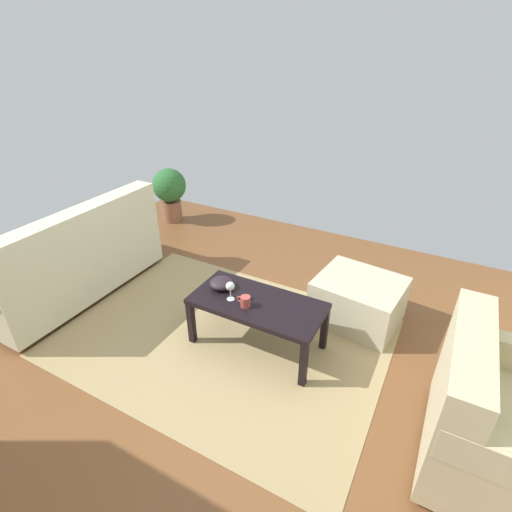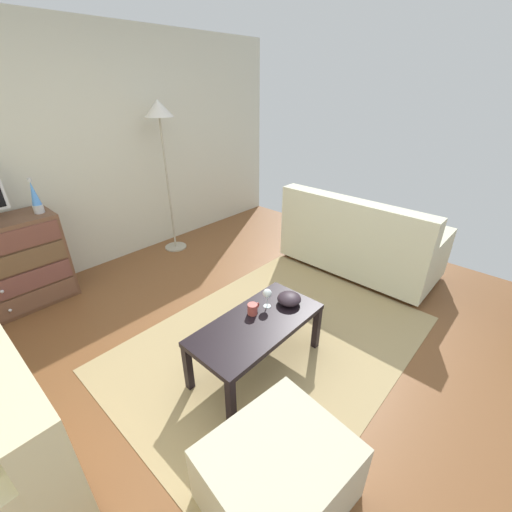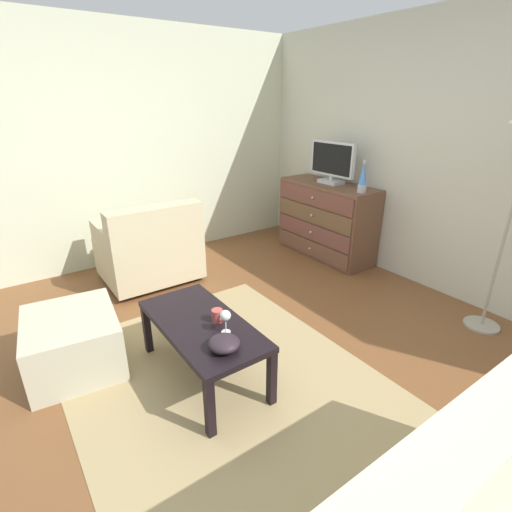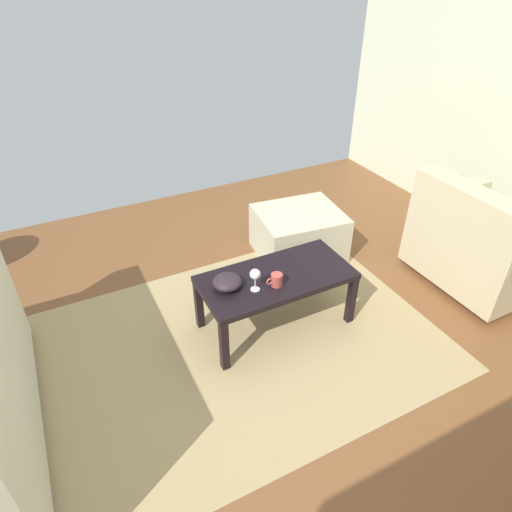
{
  "view_description": "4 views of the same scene",
  "coord_description": "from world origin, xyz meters",
  "px_view_note": "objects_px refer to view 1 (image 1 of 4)",
  "views": [
    {
      "loc": [
        -1.22,
        1.86,
        2.19
      ],
      "look_at": [
        -0.19,
        -0.07,
        0.96
      ],
      "focal_mm": 27.09,
      "sensor_mm": 36.0,
      "label": 1
    },
    {
      "loc": [
        -1.51,
        -1.54,
        1.98
      ],
      "look_at": [
        -0.02,
        -0.19,
        0.92
      ],
      "focal_mm": 23.15,
      "sensor_mm": 36.0,
      "label": 2
    },
    {
      "loc": [
        1.89,
        -1.22,
        1.8
      ],
      "look_at": [
        0.01,
        0.1,
        0.85
      ],
      "focal_mm": 26.8,
      "sensor_mm": 36.0,
      "label": 3
    },
    {
      "loc": [
        1.1,
        1.79,
        2.21
      ],
      "look_at": [
        0.14,
        -0.1,
        0.76
      ],
      "focal_mm": 31.16,
      "sensor_mm": 36.0,
      "label": 4
    }
  ],
  "objects_px": {
    "coffee_table": "(257,307)",
    "armchair": "(502,424)",
    "mug": "(245,301)",
    "ottoman": "(358,300)",
    "bowl_decorative": "(221,283)",
    "potted_plant": "(170,190)",
    "couch_large": "(71,261)",
    "wine_glass": "(230,287)"
  },
  "relations": [
    {
      "from": "coffee_table",
      "to": "ottoman",
      "type": "bearing_deg",
      "value": -131.17
    },
    {
      "from": "ottoman",
      "to": "couch_large",
      "type": "bearing_deg",
      "value": 18.94
    },
    {
      "from": "coffee_table",
      "to": "bowl_decorative",
      "type": "bearing_deg",
      "value": -4.98
    },
    {
      "from": "coffee_table",
      "to": "mug",
      "type": "relative_size",
      "value": 9.05
    },
    {
      "from": "coffee_table",
      "to": "wine_glass",
      "type": "xyz_separation_m",
      "value": [
        0.2,
        0.07,
        0.17
      ]
    },
    {
      "from": "couch_large",
      "to": "armchair",
      "type": "distance_m",
      "value": 3.59
    },
    {
      "from": "armchair",
      "to": "potted_plant",
      "type": "xyz_separation_m",
      "value": [
        3.86,
        -1.91,
        0.08
      ]
    },
    {
      "from": "bowl_decorative",
      "to": "couch_large",
      "type": "distance_m",
      "value": 1.6
    },
    {
      "from": "bowl_decorative",
      "to": "coffee_table",
      "type": "bearing_deg",
      "value": 175.02
    },
    {
      "from": "mug",
      "to": "armchair",
      "type": "height_order",
      "value": "armchair"
    },
    {
      "from": "bowl_decorative",
      "to": "couch_large",
      "type": "xyz_separation_m",
      "value": [
        1.58,
        0.19,
        -0.12
      ]
    },
    {
      "from": "bowl_decorative",
      "to": "armchair",
      "type": "bearing_deg",
      "value": 171.54
    },
    {
      "from": "wine_glass",
      "to": "armchair",
      "type": "height_order",
      "value": "armchair"
    },
    {
      "from": "armchair",
      "to": "potted_plant",
      "type": "relative_size",
      "value": 1.28
    },
    {
      "from": "coffee_table",
      "to": "mug",
      "type": "bearing_deg",
      "value": 59.77
    },
    {
      "from": "coffee_table",
      "to": "armchair",
      "type": "bearing_deg",
      "value": 170.82
    },
    {
      "from": "wine_glass",
      "to": "ottoman",
      "type": "xyz_separation_m",
      "value": [
        -0.81,
        -0.78,
        -0.34
      ]
    },
    {
      "from": "wine_glass",
      "to": "ottoman",
      "type": "relative_size",
      "value": 0.22
    },
    {
      "from": "wine_glass",
      "to": "couch_large",
      "type": "bearing_deg",
      "value": 3.11
    },
    {
      "from": "wine_glass",
      "to": "mug",
      "type": "xyz_separation_m",
      "value": [
        -0.14,
        0.02,
        -0.07
      ]
    },
    {
      "from": "coffee_table",
      "to": "potted_plant",
      "type": "height_order",
      "value": "potted_plant"
    },
    {
      "from": "mug",
      "to": "potted_plant",
      "type": "xyz_separation_m",
      "value": [
        2.14,
        -1.73,
        -0.04
      ]
    },
    {
      "from": "coffee_table",
      "to": "couch_large",
      "type": "distance_m",
      "value": 1.93
    },
    {
      "from": "armchair",
      "to": "potted_plant",
      "type": "distance_m",
      "value": 4.3
    },
    {
      "from": "mug",
      "to": "potted_plant",
      "type": "distance_m",
      "value": 2.75
    },
    {
      "from": "wine_glass",
      "to": "bowl_decorative",
      "type": "bearing_deg",
      "value": -34.15
    },
    {
      "from": "couch_large",
      "to": "potted_plant",
      "type": "bearing_deg",
      "value": -81.49
    },
    {
      "from": "mug",
      "to": "armchair",
      "type": "xyz_separation_m",
      "value": [
        -1.72,
        0.18,
        -0.12
      ]
    },
    {
      "from": "bowl_decorative",
      "to": "couch_large",
      "type": "relative_size",
      "value": 0.11
    },
    {
      "from": "mug",
      "to": "ottoman",
      "type": "xyz_separation_m",
      "value": [
        -0.67,
        -0.8,
        -0.27
      ]
    },
    {
      "from": "armchair",
      "to": "ottoman",
      "type": "relative_size",
      "value": 1.32
    },
    {
      "from": "bowl_decorative",
      "to": "potted_plant",
      "type": "distance_m",
      "value": 2.45
    },
    {
      "from": "mug",
      "to": "bowl_decorative",
      "type": "xyz_separation_m",
      "value": [
        0.29,
        -0.12,
        -0.0
      ]
    },
    {
      "from": "couch_large",
      "to": "bowl_decorative",
      "type": "bearing_deg",
      "value": -172.97
    },
    {
      "from": "potted_plant",
      "to": "couch_large",
      "type": "bearing_deg",
      "value": 98.51
    },
    {
      "from": "coffee_table",
      "to": "ottoman",
      "type": "height_order",
      "value": "coffee_table"
    },
    {
      "from": "ottoman",
      "to": "potted_plant",
      "type": "relative_size",
      "value": 0.97
    },
    {
      "from": "mug",
      "to": "ottoman",
      "type": "bearing_deg",
      "value": -130.06
    },
    {
      "from": "wine_glass",
      "to": "couch_large",
      "type": "distance_m",
      "value": 1.74
    },
    {
      "from": "couch_large",
      "to": "ottoman",
      "type": "xyz_separation_m",
      "value": [
        -2.54,
        -0.87,
        -0.15
      ]
    },
    {
      "from": "coffee_table",
      "to": "armchair",
      "type": "distance_m",
      "value": 1.68
    },
    {
      "from": "coffee_table",
      "to": "potted_plant",
      "type": "xyz_separation_m",
      "value": [
        2.19,
        -1.64,
        0.06
      ]
    }
  ]
}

